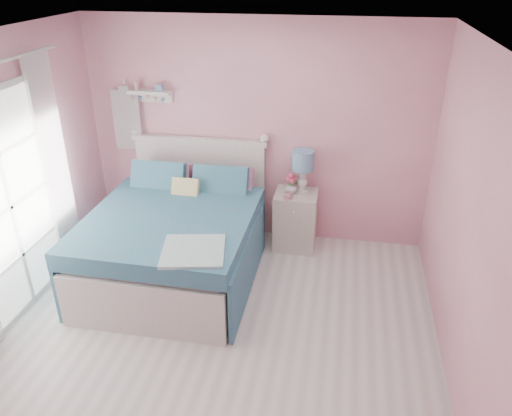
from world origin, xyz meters
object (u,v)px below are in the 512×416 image
(vase, at_px, (291,187))
(table_lamp, at_px, (303,163))
(bed, at_px, (176,240))
(teacup, at_px, (288,196))
(nightstand, at_px, (295,220))

(vase, bearing_deg, table_lamp, 30.99)
(bed, xyz_separation_m, teacup, (1.12, 0.64, 0.33))
(nightstand, distance_m, table_lamp, 0.70)
(vase, bearing_deg, nightstand, 8.16)
(table_lamp, relative_size, vase, 3.43)
(bed, relative_size, teacup, 21.87)
(bed, bearing_deg, table_lamp, 35.44)
(bed, relative_size, vase, 14.58)
(nightstand, height_order, teacup, teacup)
(nightstand, distance_m, vase, 0.43)
(nightstand, bearing_deg, teacup, -115.63)
(teacup, bearing_deg, table_lamp, 59.37)
(table_lamp, height_order, vase, table_lamp)
(table_lamp, bearing_deg, bed, -145.38)
(nightstand, xyz_separation_m, vase, (-0.06, -0.01, 0.42))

